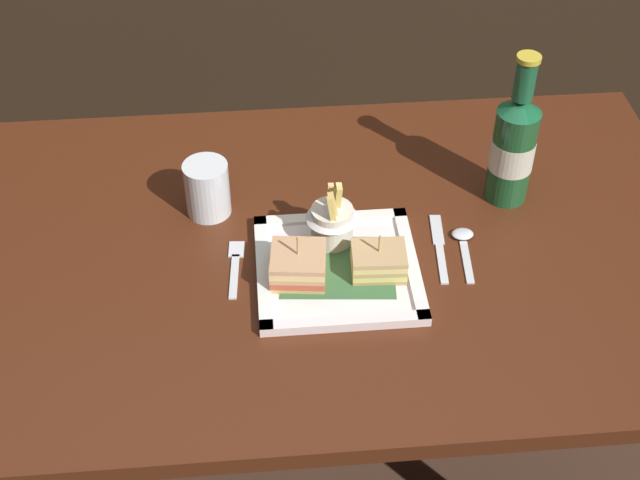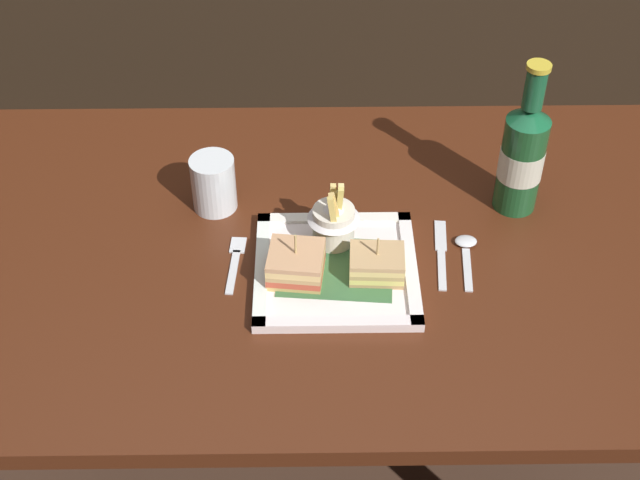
% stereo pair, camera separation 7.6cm
% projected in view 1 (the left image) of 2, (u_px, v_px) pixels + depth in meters
% --- Properties ---
extents(dining_table, '(1.31, 0.78, 0.78)m').
position_uv_depth(dining_table, '(304.00, 302.00, 1.51)').
color(dining_table, '#492010').
rests_on(dining_table, ground_plane).
extents(square_plate, '(0.25, 0.25, 0.02)m').
position_uv_depth(square_plate, '(337.00, 269.00, 1.38)').
color(square_plate, white).
rests_on(square_plate, dining_table).
extents(sandwich_half_left, '(0.09, 0.09, 0.08)m').
position_uv_depth(sandwich_half_left, '(298.00, 265.00, 1.35)').
color(sandwich_half_left, tan).
rests_on(sandwich_half_left, square_plate).
extents(sandwich_half_right, '(0.08, 0.07, 0.07)m').
position_uv_depth(sandwich_half_right, '(379.00, 261.00, 1.36)').
color(sandwich_half_right, tan).
rests_on(sandwich_half_right, square_plate).
extents(fries_cup, '(0.08, 0.08, 0.11)m').
position_uv_depth(fries_cup, '(332.00, 219.00, 1.39)').
color(fries_cup, silver).
rests_on(fries_cup, square_plate).
extents(beer_bottle, '(0.07, 0.07, 0.27)m').
position_uv_depth(beer_bottle, '(513.00, 146.00, 1.45)').
color(beer_bottle, '#1B4E26').
rests_on(beer_bottle, dining_table).
extents(water_glass, '(0.07, 0.07, 0.09)m').
position_uv_depth(water_glass, '(208.00, 192.00, 1.46)').
color(water_glass, silver).
rests_on(water_glass, dining_table).
extents(fork, '(0.03, 0.13, 0.00)m').
position_uv_depth(fork, '(235.00, 264.00, 1.39)').
color(fork, silver).
rests_on(fork, dining_table).
extents(knife, '(0.03, 0.16, 0.00)m').
position_uv_depth(knife, '(439.00, 245.00, 1.43)').
color(knife, silver).
rests_on(knife, dining_table).
extents(spoon, '(0.04, 0.13, 0.01)m').
position_uv_depth(spoon, '(463.00, 240.00, 1.43)').
color(spoon, silver).
rests_on(spoon, dining_table).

